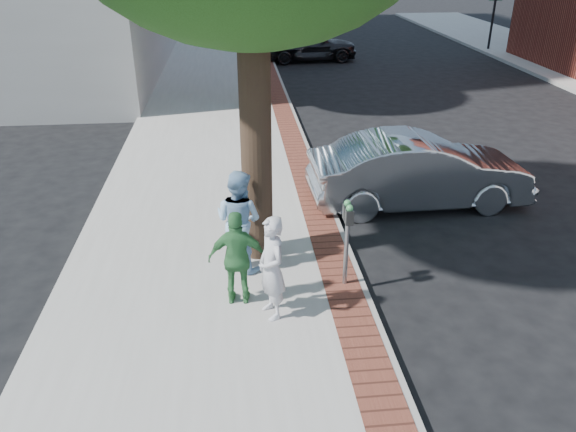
{
  "coord_description": "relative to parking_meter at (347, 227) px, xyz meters",
  "views": [
    {
      "loc": [
        -0.97,
        -6.96,
        5.25
      ],
      "look_at": [
        -0.14,
        1.21,
        1.2
      ],
      "focal_mm": 35.0,
      "sensor_mm": 36.0,
      "label": 1
    }
  ],
  "objects": [
    {
      "name": "ground",
      "position": [
        -0.75,
        -0.73,
        -1.21
      ],
      "size": [
        120.0,
        120.0,
        0.0
      ],
      "primitive_type": "plane",
      "color": "black",
      "rests_on": "ground"
    },
    {
      "name": "sidewalk",
      "position": [
        -2.25,
        7.27,
        -1.13
      ],
      "size": [
        5.0,
        60.0,
        0.15
      ],
      "primitive_type": "cube",
      "color": "#9E9991",
      "rests_on": "ground"
    },
    {
      "name": "brick_strip",
      "position": [
        -0.05,
        7.27,
        -1.05
      ],
      "size": [
        0.6,
        60.0,
        0.01
      ],
      "primitive_type": "cube",
      "color": "brown",
      "rests_on": "sidewalk"
    },
    {
      "name": "curb",
      "position": [
        0.3,
        7.27,
        -1.13
      ],
      "size": [
        0.1,
        60.0,
        0.15
      ],
      "primitive_type": "cube",
      "color": "gray",
      "rests_on": "ground"
    },
    {
      "name": "signal_near",
      "position": [
        0.15,
        21.27,
        1.05
      ],
      "size": [
        0.7,
        0.15,
        3.8
      ],
      "color": "black",
      "rests_on": "ground"
    },
    {
      "name": "signal_far",
      "position": [
        11.75,
        21.27,
        1.05
      ],
      "size": [
        0.7,
        0.15,
        3.8
      ],
      "color": "black",
      "rests_on": "ground"
    },
    {
      "name": "parking_meter",
      "position": [
        0.0,
        0.0,
        0.0
      ],
      "size": [
        0.12,
        0.32,
        1.47
      ],
      "color": "gray",
      "rests_on": "sidewalk"
    },
    {
      "name": "person_gray",
      "position": [
        -1.25,
        -0.72,
        -0.24
      ],
      "size": [
        0.56,
        0.69,
        1.62
      ],
      "primitive_type": "imported",
      "rotation": [
        0.0,
        0.0,
        -1.23
      ],
      "color": "silver",
      "rests_on": "sidewalk"
    },
    {
      "name": "person_officer",
      "position": [
        -1.69,
        0.74,
        -0.17
      ],
      "size": [
        1.09,
        1.04,
        1.77
      ],
      "primitive_type": "imported",
      "rotation": [
        0.0,
        0.0,
        2.53
      ],
      "color": "#8EB7DC",
      "rests_on": "sidewalk"
    },
    {
      "name": "person_green",
      "position": [
        -1.74,
        -0.32,
        -0.29
      ],
      "size": [
        0.93,
        0.45,
        1.54
      ],
      "primitive_type": "imported",
      "rotation": [
        0.0,
        0.0,
        3.05
      ],
      "color": "#387C41",
      "rests_on": "sidewalk"
    },
    {
      "name": "sedan_silver",
      "position": [
        2.22,
        3.23,
        -0.43
      ],
      "size": [
        4.75,
        1.77,
        1.55
      ],
      "primitive_type": "imported",
      "rotation": [
        0.0,
        0.0,
        1.6
      ],
      "color": "#ADB0B4",
      "rests_on": "ground"
    },
    {
      "name": "bg_car",
      "position": [
        2.0,
        19.7,
        -0.41
      ],
      "size": [
        4.77,
        2.2,
        1.58
      ],
      "primitive_type": "imported",
      "rotation": [
        0.0,
        0.0,
        1.64
      ],
      "color": "black",
      "rests_on": "ground"
    }
  ]
}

